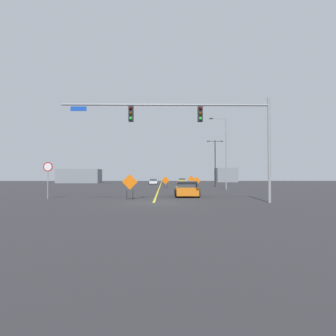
% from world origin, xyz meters
% --- Properties ---
extents(ground, '(208.88, 208.88, 0.00)m').
position_xyz_m(ground, '(0.00, 0.00, 0.00)').
color(ground, '#2D2D30').
extents(road_centre_stripe, '(0.16, 116.04, 0.01)m').
position_xyz_m(road_centre_stripe, '(0.00, 58.02, 0.00)').
color(road_centre_stripe, yellow).
rests_on(road_centre_stripe, ground).
extents(traffic_signal_assembly, '(14.53, 0.44, 7.33)m').
position_xyz_m(traffic_signal_assembly, '(3.16, -0.01, 5.54)').
color(traffic_signal_assembly, gray).
rests_on(traffic_signal_assembly, ground).
extents(stop_sign, '(0.76, 0.07, 2.98)m').
position_xyz_m(stop_sign, '(-8.70, 3.71, 2.09)').
color(stop_sign, gray).
rests_on(stop_sign, ground).
extents(street_lamp_far_right, '(2.86, 0.24, 8.26)m').
position_xyz_m(street_lamp_far_right, '(9.86, 32.20, 4.83)').
color(street_lamp_far_right, black).
rests_on(street_lamp_far_right, ground).
extents(street_lamp_near_left, '(2.31, 0.24, 9.86)m').
position_xyz_m(street_lamp_near_left, '(9.02, 19.70, 5.40)').
color(street_lamp_near_left, gray).
rests_on(street_lamp_near_left, ground).
extents(construction_sign_left_lane, '(1.24, 0.29, 1.84)m').
position_xyz_m(construction_sign_left_lane, '(0.99, 25.98, 1.14)').
color(construction_sign_left_lane, orange).
rests_on(construction_sign_left_lane, ground).
extents(construction_sign_left_shoulder, '(1.20, 0.10, 1.78)m').
position_xyz_m(construction_sign_left_shoulder, '(5.62, 23.75, 1.10)').
color(construction_sign_left_shoulder, orange).
rests_on(construction_sign_left_shoulder, ground).
extents(construction_sign_median_near, '(1.24, 0.16, 2.01)m').
position_xyz_m(construction_sign_median_near, '(-1.96, 2.85, 1.28)').
color(construction_sign_median_near, orange).
rests_on(construction_sign_median_near, ground).
extents(construction_sign_median_far, '(1.28, 0.13, 2.00)m').
position_xyz_m(construction_sign_median_far, '(5.77, 34.18, 1.26)').
color(construction_sign_median_far, orange).
rests_on(construction_sign_median_far, ground).
extents(car_orange_distant, '(2.19, 4.26, 1.39)m').
position_xyz_m(car_orange_distant, '(2.77, 6.48, 0.67)').
color(car_orange_distant, orange).
rests_on(car_orange_distant, ground).
extents(car_yellow_far, '(2.25, 4.23, 1.34)m').
position_xyz_m(car_yellow_far, '(5.75, 61.21, 0.66)').
color(car_yellow_far, gold).
rests_on(car_yellow_far, ground).
extents(car_white_passing, '(2.27, 4.09, 1.25)m').
position_xyz_m(car_white_passing, '(-1.81, 51.11, 0.60)').
color(car_white_passing, white).
rests_on(car_white_passing, ground).
extents(roadside_building_west, '(11.45, 6.03, 3.87)m').
position_xyz_m(roadside_building_west, '(-22.84, 63.15, 1.94)').
color(roadside_building_west, gray).
rests_on(roadside_building_west, ground).
extents(roadside_building_east, '(6.56, 6.08, 4.57)m').
position_xyz_m(roadside_building_east, '(20.92, 75.85, 2.28)').
color(roadside_building_east, gray).
rests_on(roadside_building_east, ground).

